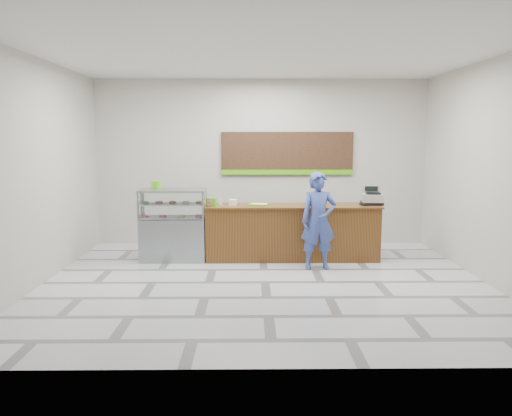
{
  "coord_description": "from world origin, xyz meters",
  "views": [
    {
      "loc": [
        -0.23,
        -7.67,
        2.27
      ],
      "look_at": [
        -0.14,
        0.9,
        1.07
      ],
      "focal_mm": 35.0,
      "sensor_mm": 36.0,
      "label": 1
    }
  ],
  "objects_px": {
    "display_case": "(174,224)",
    "customer": "(318,221)",
    "serving_tray": "(259,204)",
    "sales_counter": "(292,232)",
    "cash_register": "(372,198)"
  },
  "relations": [
    {
      "from": "display_case",
      "to": "cash_register",
      "type": "distance_m",
      "value": 3.75
    },
    {
      "from": "cash_register",
      "to": "serving_tray",
      "type": "bearing_deg",
      "value": -174.69
    },
    {
      "from": "sales_counter",
      "to": "serving_tray",
      "type": "height_order",
      "value": "serving_tray"
    },
    {
      "from": "display_case",
      "to": "cash_register",
      "type": "relative_size",
      "value": 3.17
    },
    {
      "from": "serving_tray",
      "to": "customer",
      "type": "xyz_separation_m",
      "value": [
        1.03,
        -0.74,
        -0.19
      ]
    },
    {
      "from": "cash_register",
      "to": "customer",
      "type": "height_order",
      "value": "customer"
    },
    {
      "from": "sales_counter",
      "to": "display_case",
      "type": "bearing_deg",
      "value": -180.0
    },
    {
      "from": "sales_counter",
      "to": "serving_tray",
      "type": "bearing_deg",
      "value": 175.3
    },
    {
      "from": "serving_tray",
      "to": "customer",
      "type": "distance_m",
      "value": 1.28
    },
    {
      "from": "display_case",
      "to": "serving_tray",
      "type": "bearing_deg",
      "value": 1.87
    },
    {
      "from": "display_case",
      "to": "customer",
      "type": "relative_size",
      "value": 0.79
    },
    {
      "from": "sales_counter",
      "to": "customer",
      "type": "height_order",
      "value": "customer"
    },
    {
      "from": "customer",
      "to": "serving_tray",
      "type": "bearing_deg",
      "value": 139.62
    },
    {
      "from": "cash_register",
      "to": "serving_tray",
      "type": "xyz_separation_m",
      "value": [
        -2.13,
        -0.01,
        -0.12
      ]
    },
    {
      "from": "display_case",
      "to": "serving_tray",
      "type": "xyz_separation_m",
      "value": [
        1.59,
        0.05,
        0.36
      ]
    }
  ]
}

